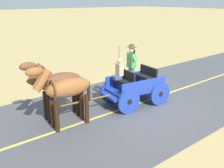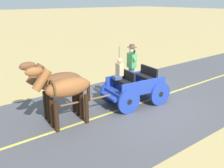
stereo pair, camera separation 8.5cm
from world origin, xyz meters
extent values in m
plane|color=tan|center=(0.00, 0.00, 0.00)|extent=(200.00, 200.00, 0.00)
cube|color=#4C4C51|center=(0.00, 0.00, 0.00)|extent=(6.48, 160.00, 0.01)
cube|color=#DBCC4C|center=(0.00, 0.00, 0.01)|extent=(0.12, 160.00, 0.00)
cube|color=#1E3899|center=(0.12, 0.16, 0.66)|extent=(1.44, 2.32, 0.12)
cube|color=#1E3899|center=(-0.45, 0.23, 0.94)|extent=(0.30, 2.08, 0.44)
cube|color=#1E3899|center=(0.68, 0.10, 0.94)|extent=(0.30, 2.08, 0.44)
cube|color=#1E3899|center=(0.25, 1.37, 0.56)|extent=(1.10, 0.36, 0.08)
cube|color=#1E3899|center=(-0.02, -1.03, 0.48)|extent=(0.74, 0.28, 0.06)
cube|color=black|center=(0.18, 0.76, 1.04)|extent=(1.05, 0.47, 0.14)
cube|color=black|center=(0.16, 0.58, 1.26)|extent=(1.02, 0.20, 0.44)
cube|color=black|center=(0.06, -0.33, 1.04)|extent=(1.05, 0.47, 0.14)
cube|color=black|center=(0.04, -0.51, 1.26)|extent=(1.02, 0.20, 0.44)
cylinder|color=#1E3899|center=(-0.44, 1.00, 0.48)|extent=(0.21, 0.97, 0.96)
cylinder|color=black|center=(-0.44, 1.00, 0.48)|extent=(0.14, 0.22, 0.21)
cylinder|color=#1E3899|center=(0.85, 0.85, 0.48)|extent=(0.21, 0.97, 0.96)
cylinder|color=black|center=(0.85, 0.85, 0.48)|extent=(0.14, 0.22, 0.21)
cylinder|color=#1E3899|center=(-0.62, -0.53, 0.48)|extent=(0.21, 0.97, 0.96)
cylinder|color=black|center=(-0.62, -0.53, 0.48)|extent=(0.14, 0.22, 0.21)
cylinder|color=#1E3899|center=(0.67, -0.68, 0.48)|extent=(0.21, 0.97, 0.96)
cylinder|color=black|center=(0.67, -0.68, 0.48)|extent=(0.14, 0.22, 0.21)
cylinder|color=brown|center=(0.37, 2.35, 0.61)|extent=(0.30, 1.99, 0.07)
cylinder|color=black|center=(0.48, 0.73, 1.74)|extent=(0.02, 0.02, 1.30)
cylinder|color=#384C7F|center=(0.00, 0.51, 1.17)|extent=(0.22, 0.22, 0.90)
cube|color=#387F47|center=(0.00, 0.51, 1.90)|extent=(0.36, 0.26, 0.56)
sphere|color=beige|center=(0.00, 0.51, 2.30)|extent=(0.22, 0.22, 0.22)
cylinder|color=#473323|center=(0.00, 0.51, 2.40)|extent=(0.36, 0.36, 0.01)
cylinder|color=#473323|center=(0.00, 0.51, 2.45)|extent=(0.20, 0.20, 0.10)
cylinder|color=#387F47|center=(-0.17, 0.57, 2.08)|extent=(0.27, 0.11, 0.32)
cube|color=black|center=(-0.23, 0.59, 2.28)|extent=(0.03, 0.07, 0.14)
cube|color=#384C7F|center=(0.45, 0.85, 1.18)|extent=(0.31, 0.35, 0.14)
cube|color=tan|center=(0.43, 0.74, 1.49)|extent=(0.32, 0.23, 0.48)
sphere|color=tan|center=(0.43, 0.74, 1.84)|extent=(0.20, 0.20, 0.20)
ellipsoid|color=brown|center=(0.11, 3.18, 1.37)|extent=(0.67, 1.60, 0.64)
cylinder|color=black|center=(-0.04, 3.74, 0.53)|extent=(0.15, 0.15, 1.05)
cylinder|color=black|center=(0.33, 3.72, 0.53)|extent=(0.15, 0.15, 1.05)
cylinder|color=black|center=(-0.11, 2.65, 0.53)|extent=(0.15, 0.15, 1.05)
cylinder|color=black|center=(0.25, 2.63, 0.53)|extent=(0.15, 0.15, 1.05)
cylinder|color=brown|center=(0.17, 4.02, 1.77)|extent=(0.31, 0.66, 0.73)
ellipsoid|color=brown|center=(0.18, 4.24, 2.07)|extent=(0.26, 0.55, 0.28)
cube|color=black|center=(0.16, 4.00, 1.81)|extent=(0.10, 0.51, 0.56)
cylinder|color=black|center=(0.05, 2.44, 1.07)|extent=(0.11, 0.11, 0.70)
torus|color=brown|center=(0.15, 3.73, 1.45)|extent=(0.55, 0.11, 0.55)
ellipsoid|color=brown|center=(0.81, 3.10, 1.37)|extent=(0.71, 1.61, 0.64)
cylinder|color=black|center=(0.68, 3.66, 0.53)|extent=(0.15, 0.15, 1.05)
cylinder|color=black|center=(1.05, 3.63, 0.53)|extent=(0.15, 0.15, 1.05)
cylinder|color=black|center=(0.57, 2.58, 0.53)|extent=(0.15, 0.15, 1.05)
cylinder|color=black|center=(0.94, 2.54, 0.53)|extent=(0.15, 0.15, 1.05)
cylinder|color=brown|center=(0.89, 3.94, 1.77)|extent=(0.32, 0.67, 0.73)
ellipsoid|color=brown|center=(0.92, 4.16, 2.07)|extent=(0.27, 0.56, 0.28)
cube|color=black|center=(0.89, 3.92, 1.81)|extent=(0.11, 0.51, 0.56)
cylinder|color=black|center=(0.73, 2.37, 1.07)|extent=(0.11, 0.11, 0.70)
torus|color=brown|center=(0.86, 3.65, 1.45)|extent=(0.55, 0.12, 0.55)
camera|label=1|loc=(-6.85, 6.90, 4.12)|focal=40.47mm
camera|label=2|loc=(-6.90, 6.83, 4.12)|focal=40.47mm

